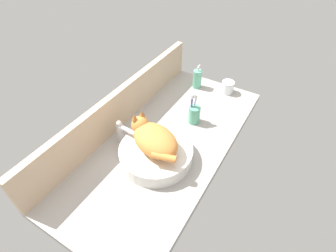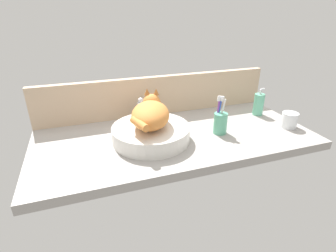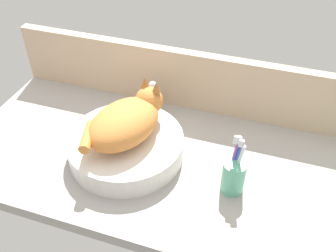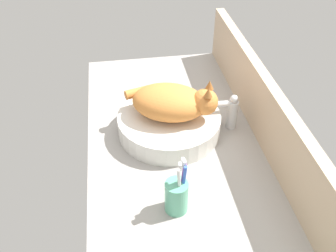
# 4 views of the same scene
# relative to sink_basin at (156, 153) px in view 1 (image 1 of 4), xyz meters

# --- Properties ---
(ground_plane) EXTENTS (1.33, 0.61, 0.04)m
(ground_plane) POSITION_rel_sink_basin_xyz_m (0.13, 0.02, -0.06)
(ground_plane) COLOR #9E9993
(backsplash_panel) EXTENTS (1.33, 0.04, 0.22)m
(backsplash_panel) POSITION_rel_sink_basin_xyz_m (0.13, 0.31, 0.07)
(backsplash_panel) COLOR #CCAD8C
(backsplash_panel) RESTS_ON ground_plane
(sink_basin) EXTENTS (0.36, 0.36, 0.07)m
(sink_basin) POSITION_rel_sink_basin_xyz_m (0.00, 0.00, 0.00)
(sink_basin) COLOR silver
(sink_basin) RESTS_ON ground_plane
(cat) EXTENTS (0.24, 0.30, 0.14)m
(cat) POSITION_rel_sink_basin_xyz_m (0.00, 0.01, 0.09)
(cat) COLOR orange
(cat) RESTS_ON sink_basin
(faucet) EXTENTS (0.04, 0.12, 0.14)m
(faucet) POSITION_rel_sink_basin_xyz_m (0.01, 0.21, 0.04)
(faucet) COLOR silver
(faucet) RESTS_ON ground_plane
(soap_dispenser) EXTENTS (0.06, 0.06, 0.16)m
(soap_dispenser) POSITION_rel_sink_basin_xyz_m (0.66, 0.11, 0.03)
(soap_dispenser) COLOR #60B793
(soap_dispenser) RESTS_ON ground_plane
(toothbrush_cup) EXTENTS (0.07, 0.07, 0.19)m
(toothbrush_cup) POSITION_rel_sink_basin_xyz_m (0.34, -0.03, 0.02)
(toothbrush_cup) COLOR #5BB28E
(toothbrush_cup) RESTS_ON ground_plane
(water_glass) EXTENTS (0.08, 0.08, 0.08)m
(water_glass) POSITION_rel_sink_basin_xyz_m (0.71, -0.09, -0.00)
(water_glass) COLOR white
(water_glass) RESTS_ON ground_plane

